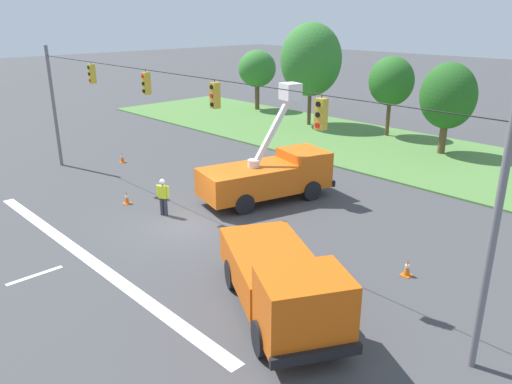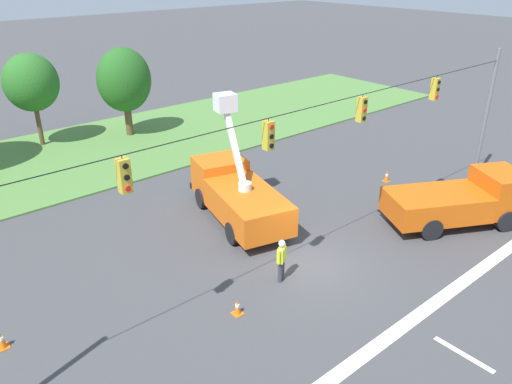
% 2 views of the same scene
% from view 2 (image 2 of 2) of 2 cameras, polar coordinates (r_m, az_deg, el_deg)
% --- Properties ---
extents(ground_plane, '(200.00, 200.00, 0.00)m').
position_cam_2_polar(ground_plane, '(20.52, 6.26, -8.26)').
color(ground_plane, '#424244').
extents(grass_verge, '(56.00, 12.00, 0.10)m').
position_cam_2_polar(grass_verge, '(34.04, -16.18, 4.92)').
color(grass_verge, '#517F3D').
rests_on(grass_verge, ground).
extents(lane_markings, '(17.60, 15.25, 0.01)m').
position_cam_2_polar(lane_markings, '(17.82, 21.13, -16.04)').
color(lane_markings, silver).
rests_on(lane_markings, ground).
extents(signal_gantry, '(26.20, 0.33, 7.20)m').
position_cam_2_polar(signal_gantry, '(18.41, 6.93, 3.73)').
color(signal_gantry, slate).
rests_on(signal_gantry, ground).
extents(tree_centre, '(3.40, 3.16, 6.01)m').
position_cam_2_polar(tree_centre, '(34.93, -24.31, 11.31)').
color(tree_centre, brown).
rests_on(tree_centre, ground).
extents(tree_east, '(3.67, 3.14, 6.03)m').
position_cam_2_polar(tree_east, '(35.16, -14.83, 12.23)').
color(tree_east, brown).
rests_on(tree_east, ground).
extents(utility_truck_bucket_lift, '(4.09, 7.16, 5.76)m').
position_cam_2_polar(utility_truck_bucket_lift, '(23.28, -2.19, -0.07)').
color(utility_truck_bucket_lift, orange).
rests_on(utility_truck_bucket_lift, ground).
extents(utility_truck_support_near, '(6.90, 5.30, 2.40)m').
position_cam_2_polar(utility_truck_support_near, '(24.83, 22.54, -0.81)').
color(utility_truck_support_near, '#D6560F').
rests_on(utility_truck_support_near, ground).
extents(road_worker, '(0.60, 0.39, 1.77)m').
position_cam_2_polar(road_worker, '(18.99, 2.93, -7.54)').
color(road_worker, '#383842').
rests_on(road_worker, ground).
extents(traffic_cone_foreground_right, '(0.36, 0.36, 0.66)m').
position_cam_2_polar(traffic_cone_foreground_right, '(28.55, 14.72, 1.78)').
color(traffic_cone_foreground_right, orange).
rests_on(traffic_cone_foreground_right, ground).
extents(traffic_cone_mid_left, '(0.36, 0.36, 0.65)m').
position_cam_2_polar(traffic_cone_mid_left, '(18.30, -27.10, -14.81)').
color(traffic_cone_mid_left, orange).
rests_on(traffic_cone_mid_left, ground).
extents(traffic_cone_mid_right, '(0.36, 0.36, 0.62)m').
position_cam_2_polar(traffic_cone_mid_right, '(17.74, -2.14, -12.99)').
color(traffic_cone_mid_right, orange).
rests_on(traffic_cone_mid_right, ground).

